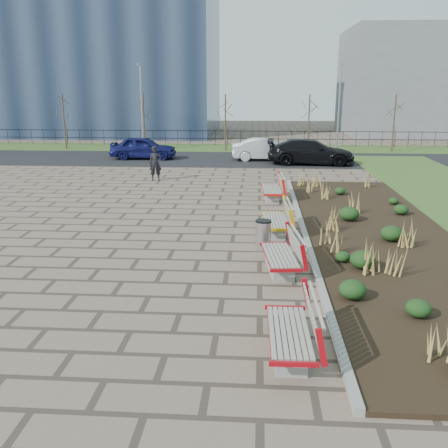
# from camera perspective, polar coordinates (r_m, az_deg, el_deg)

# --- Properties ---
(ground) EXTENTS (120.00, 120.00, 0.00)m
(ground) POSITION_cam_1_polar(r_m,az_deg,el_deg) (11.49, -8.60, -8.20)
(ground) COLOR #705C4D
(ground) RESTS_ON ground
(planting_bed) EXTENTS (4.50, 18.00, 0.10)m
(planting_bed) POSITION_cam_1_polar(r_m,az_deg,el_deg) (16.37, 17.33, -1.31)
(planting_bed) COLOR black
(planting_bed) RESTS_ON ground
(planting_curb) EXTENTS (0.16, 18.00, 0.15)m
(planting_curb) POSITION_cam_1_polar(r_m,az_deg,el_deg) (15.98, 9.18, -1.10)
(planting_curb) COLOR gray
(planting_curb) RESTS_ON ground
(grass_verge_far) EXTENTS (80.00, 5.00, 0.04)m
(grass_verge_far) POSITION_cam_1_polar(r_m,az_deg,el_deg) (38.60, 0.30, 8.69)
(grass_verge_far) COLOR #33511E
(grass_verge_far) RESTS_ON ground
(road) EXTENTS (80.00, 7.00, 0.02)m
(road) POSITION_cam_1_polar(r_m,az_deg,el_deg) (32.67, -0.36, 7.43)
(road) COLOR black
(road) RESTS_ON ground
(bench_a) EXTENTS (0.94, 2.12, 1.00)m
(bench_a) POSITION_cam_1_polar(r_m,az_deg,el_deg) (8.95, 7.45, -11.77)
(bench_a) COLOR #AD0B15
(bench_a) RESTS_ON ground
(bench_b) EXTENTS (1.14, 2.19, 1.00)m
(bench_b) POSITION_cam_1_polar(r_m,az_deg,el_deg) (12.72, 6.39, -3.32)
(bench_b) COLOR #A70B12
(bench_b) RESTS_ON ground
(bench_c) EXTENTS (1.00, 2.14, 1.00)m
(bench_c) POSITION_cam_1_polar(r_m,az_deg,el_deg) (16.00, 5.91, 0.62)
(bench_c) COLOR #D79E0B
(bench_c) RESTS_ON ground
(bench_d) EXTENTS (1.00, 2.14, 1.00)m
(bench_d) POSITION_cam_1_polar(r_m,az_deg,el_deg) (20.84, 5.48, 4.12)
(bench_d) COLOR red
(bench_d) RESTS_ON ground
(litter_bin) EXTENTS (0.45, 0.45, 0.85)m
(litter_bin) POSITION_cam_1_polar(r_m,az_deg,el_deg) (14.43, 4.50, -1.30)
(litter_bin) COLOR #B2B2B7
(litter_bin) RESTS_ON ground
(pedestrian) EXTENTS (0.69, 0.52, 1.72)m
(pedestrian) POSITION_cam_1_polar(r_m,az_deg,el_deg) (25.30, -7.84, 6.87)
(pedestrian) COLOR black
(pedestrian) RESTS_ON ground
(car_blue) EXTENTS (4.30, 1.86, 1.44)m
(car_blue) POSITION_cam_1_polar(r_m,az_deg,el_deg) (33.09, -9.21, 8.61)
(car_blue) COLOR #121450
(car_blue) RESTS_ON road
(car_silver) EXTENTS (4.24, 1.72, 1.37)m
(car_silver) POSITION_cam_1_polar(r_m,az_deg,el_deg) (32.13, 4.69, 8.49)
(car_silver) COLOR silver
(car_silver) RESTS_ON road
(car_black) EXTENTS (5.30, 2.37, 1.51)m
(car_black) POSITION_cam_1_polar(r_m,az_deg,el_deg) (30.80, 9.87, 8.15)
(car_black) COLOR black
(car_black) RESTS_ON road
(tree_a) EXTENTS (1.40, 1.40, 4.00)m
(tree_a) POSITION_cam_1_polar(r_m,az_deg,el_deg) (39.56, -17.80, 11.07)
(tree_a) COLOR #4C3D2D
(tree_a) RESTS_ON grass_verge_far
(tree_b) EXTENTS (1.40, 1.40, 4.00)m
(tree_b) POSITION_cam_1_polar(r_m,az_deg,el_deg) (37.79, -9.14, 11.43)
(tree_b) COLOR #4C3D2D
(tree_b) RESTS_ON grass_verge_far
(tree_c) EXTENTS (1.40, 1.40, 4.00)m
(tree_c) POSITION_cam_1_polar(r_m,az_deg,el_deg) (36.92, 0.16, 11.53)
(tree_c) COLOR #4C3D2D
(tree_c) RESTS_ON grass_verge_far
(tree_d) EXTENTS (1.40, 1.40, 4.00)m
(tree_d) POSITION_cam_1_polar(r_m,az_deg,el_deg) (37.02, 9.65, 11.32)
(tree_d) COLOR #4C3D2D
(tree_d) RESTS_ON grass_verge_far
(tree_e) EXTENTS (1.40, 1.40, 4.00)m
(tree_e) POSITION_cam_1_polar(r_m,az_deg,el_deg) (38.07, 18.84, 10.84)
(tree_e) COLOR #4C3D2D
(tree_e) RESTS_ON grass_verge_far
(lamp_west) EXTENTS (0.24, 0.60, 6.00)m
(lamp_west) POSITION_cam_1_polar(r_m,az_deg,el_deg) (37.25, -9.38, 12.90)
(lamp_west) COLOR gray
(lamp_west) RESTS_ON grass_verge_far
(lamp_east) EXTENTS (0.24, 0.60, 6.00)m
(lamp_east) POSITION_cam_1_polar(r_m,az_deg,el_deg) (36.72, 12.98, 12.68)
(lamp_east) COLOR gray
(lamp_east) RESTS_ON grass_verge_far
(railing_fence) EXTENTS (44.00, 0.10, 1.20)m
(railing_fence) POSITION_cam_1_polar(r_m,az_deg,el_deg) (40.02, 0.44, 9.82)
(railing_fence) COLOR black
(railing_fence) RESTS_ON grass_verge_far
(building_glass) EXTENTS (40.00, 14.00, 15.00)m
(building_glass) POSITION_cam_1_polar(r_m,az_deg,el_deg) (55.95, -23.07, 17.29)
(building_glass) COLOR #192338
(building_glass) RESTS_ON ground
(building_grey) EXTENTS (18.00, 12.00, 10.00)m
(building_grey) POSITION_cam_1_polar(r_m,az_deg,el_deg) (55.14, 23.31, 14.70)
(building_grey) COLOR slate
(building_grey) RESTS_ON ground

